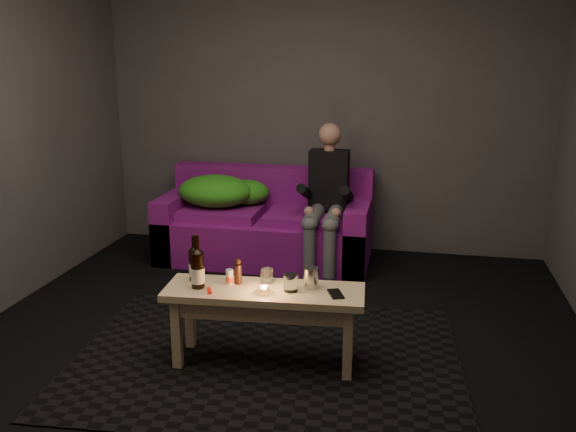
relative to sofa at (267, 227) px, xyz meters
name	(u,v)px	position (x,y,z in m)	size (l,w,h in m)	color
floor	(265,358)	(0.43, -1.81, -0.28)	(4.50, 4.50, 0.00)	black
room	(281,77)	(0.43, -1.35, 1.36)	(4.50, 4.50, 4.50)	silver
rug	(267,358)	(0.44, -1.82, -0.28)	(2.31, 1.68, 0.01)	black
sofa	(267,227)	(0.00, 0.00, 0.00)	(1.83, 0.82, 0.78)	#72107B
green_blanket	(221,192)	(-0.41, -0.01, 0.31)	(0.80, 0.55, 0.27)	#379C1C
person	(326,196)	(0.55, -0.15, 0.35)	(0.33, 0.76, 1.22)	black
coffee_table	(264,302)	(0.44, -1.87, 0.10)	(1.18, 0.45, 0.47)	tan
beer_bottle_a	(195,264)	(0.01, -1.82, 0.29)	(0.07, 0.07, 0.28)	black
beer_bottle_b	(198,268)	(0.06, -1.92, 0.30)	(0.08, 0.08, 0.31)	black
salt_shaker	(230,277)	(0.23, -1.84, 0.23)	(0.04, 0.04, 0.09)	silver
pepper_mill	(238,274)	(0.27, -1.82, 0.25)	(0.04, 0.04, 0.12)	black
tumbler_back	(267,276)	(0.44, -1.78, 0.23)	(0.07, 0.07, 0.09)	white
tealight	(264,289)	(0.46, -1.93, 0.21)	(0.06, 0.06, 0.04)	white
tumbler_front	(291,283)	(0.60, -1.87, 0.24)	(0.08, 0.08, 0.10)	white
steel_cup	(311,278)	(0.70, -1.80, 0.25)	(0.09, 0.09, 0.12)	#AEB1B5
smartphone	(336,294)	(0.86, -1.87, 0.19)	(0.07, 0.14, 0.01)	black
red_lighter	(209,291)	(0.15, -1.98, 0.19)	(0.02, 0.08, 0.01)	red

